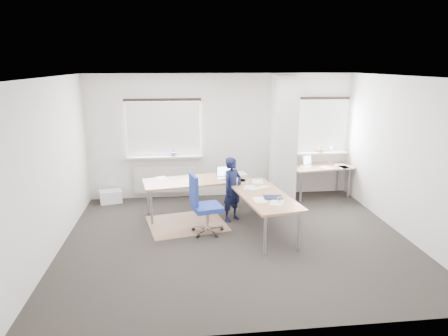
{
  "coord_description": "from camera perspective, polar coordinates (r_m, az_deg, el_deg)",
  "views": [
    {
      "loc": [
        -0.95,
        -6.4,
        3.01
      ],
      "look_at": [
        -0.13,
        0.9,
        1.08
      ],
      "focal_mm": 32.0,
      "sensor_mm": 36.0,
      "label": 1
    }
  ],
  "objects": [
    {
      "name": "white_crate",
      "position": [
        9.25,
        -15.86,
        -3.92
      ],
      "size": [
        0.53,
        0.43,
        0.28
      ],
      "primitive_type": "cube",
      "rotation": [
        0.0,
        0.0,
        0.24
      ],
      "color": "white",
      "rests_on": "ground"
    },
    {
      "name": "room_shell",
      "position": [
        7.06,
        2.92,
        4.43
      ],
      "size": [
        6.04,
        5.04,
        2.82
      ],
      "color": "beige",
      "rests_on": "ground"
    },
    {
      "name": "desk_side",
      "position": [
        9.43,
        13.65,
        0.04
      ],
      "size": [
        1.49,
        0.91,
        1.22
      ],
      "rotation": [
        0.0,
        0.0,
        0.16
      ],
      "color": "#A06D45",
      "rests_on": "ground"
    },
    {
      "name": "person",
      "position": [
        7.77,
        1.2,
        -3.06
      ],
      "size": [
        0.55,
        0.53,
        1.27
      ],
      "primitive_type": "imported",
      "rotation": [
        0.0,
        0.0,
        0.7
      ],
      "color": "black",
      "rests_on": "ground"
    },
    {
      "name": "floor_mat",
      "position": [
        7.83,
        -5.32,
        -7.89
      ],
      "size": [
        1.65,
        1.48,
        0.01
      ],
      "primitive_type": "cube",
      "rotation": [
        0.0,
        0.0,
        0.21
      ],
      "color": "#966D51",
      "rests_on": "ground"
    },
    {
      "name": "desk_main",
      "position": [
        7.66,
        0.64,
        -2.87
      ],
      "size": [
        2.82,
        2.63,
        0.96
      ],
      "rotation": [
        0.0,
        0.0,
        0.17
      ],
      "color": "#A06D45",
      "rests_on": "ground"
    },
    {
      "name": "ground",
      "position": [
        7.14,
        1.86,
        -10.2
      ],
      "size": [
        6.0,
        6.0,
        0.0
      ],
      "primitive_type": "plane",
      "color": "black",
      "rests_on": "ground"
    },
    {
      "name": "task_chair",
      "position": [
        7.28,
        -2.72,
        -7.03
      ],
      "size": [
        0.62,
        0.61,
        1.12
      ],
      "rotation": [
        0.0,
        0.0,
        0.22
      ],
      "color": "navy",
      "rests_on": "ground"
    }
  ]
}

